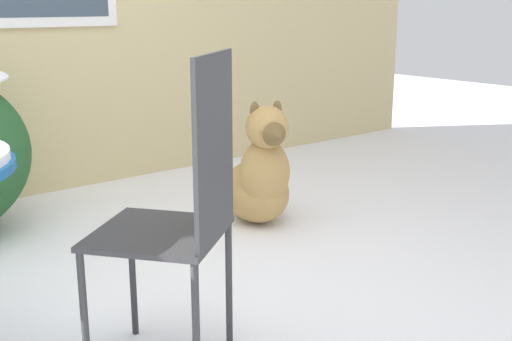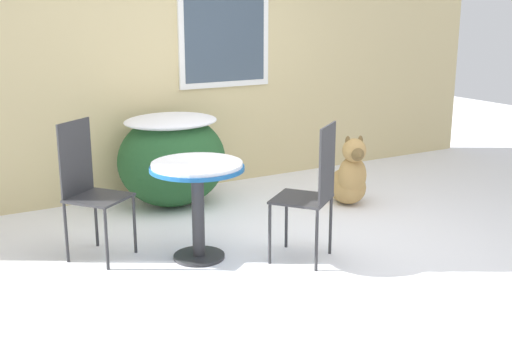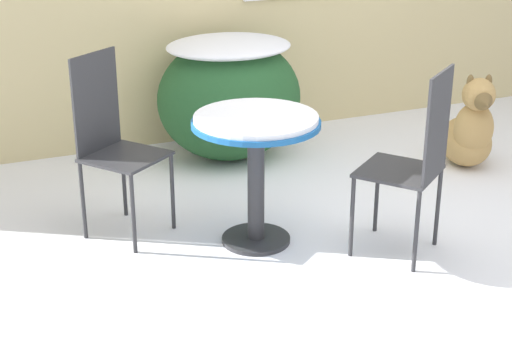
% 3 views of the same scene
% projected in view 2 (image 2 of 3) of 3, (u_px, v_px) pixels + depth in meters
% --- Properties ---
extents(ground_plane, '(16.00, 16.00, 0.00)m').
position_uv_depth(ground_plane, '(294.00, 254.00, 5.09)').
color(ground_plane, white).
extents(house_wall, '(8.00, 0.10, 3.22)m').
position_uv_depth(house_wall, '(180.00, 34.00, 6.54)').
color(house_wall, '#D1BC84').
rests_on(house_wall, ground_plane).
extents(shrub_left, '(1.07, 0.91, 0.90)m').
position_uv_depth(shrub_left, '(172.00, 157.00, 6.22)').
color(shrub_left, '#235128').
rests_on(shrub_left, ground_plane).
extents(patio_table, '(0.72, 0.72, 0.77)m').
position_uv_depth(patio_table, '(197.00, 183.00, 4.86)').
color(patio_table, '#2D2D30').
rests_on(patio_table, ground_plane).
extents(patio_chair_near_table, '(0.57, 0.57, 1.07)m').
position_uv_depth(patio_chair_near_table, '(89.00, 185.00, 4.91)').
color(patio_chair_near_table, '#2D2D30').
rests_on(patio_chair_near_table, ground_plane).
extents(patio_chair_far_side, '(0.57, 0.57, 1.07)m').
position_uv_depth(patio_chair_far_side, '(312.00, 188.00, 4.82)').
color(patio_chair_far_side, '#2D2D30').
rests_on(patio_chair_far_side, ground_plane).
extents(dog, '(0.51, 0.72, 0.71)m').
position_uv_depth(dog, '(349.00, 179.00, 6.29)').
color(dog, tan).
rests_on(dog, ground_plane).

